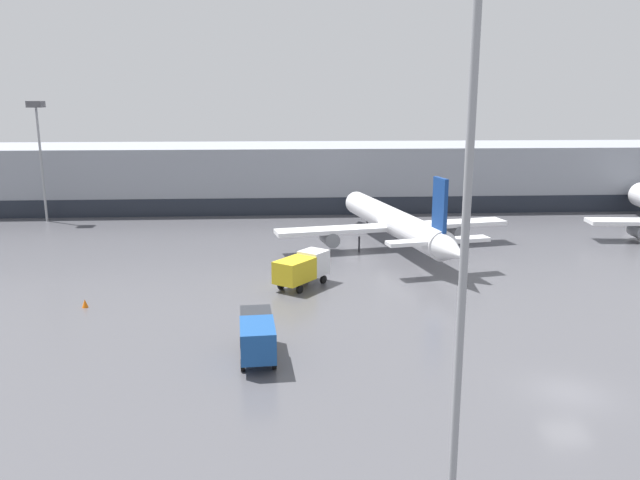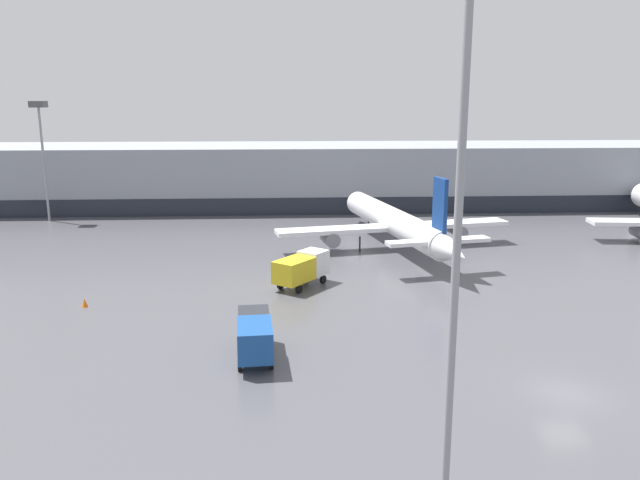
{
  "view_description": "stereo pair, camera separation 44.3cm",
  "coord_description": "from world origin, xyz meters",
  "px_view_note": "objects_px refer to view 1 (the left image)",
  "views": [
    {
      "loc": [
        -15.5,
        -30.38,
        15.71
      ],
      "look_at": [
        -12.06,
        25.24,
        3.0
      ],
      "focal_mm": 35.0,
      "sensor_mm": 36.0,
      "label": 1
    },
    {
      "loc": [
        -15.06,
        -30.4,
        15.71
      ],
      "look_at": [
        -12.06,
        25.24,
        3.0
      ],
      "focal_mm": 35.0,
      "sensor_mm": 36.0,
      "label": 2
    }
  ],
  "objects_px": {
    "service_truck_0": "(257,334)",
    "apron_light_mast_1": "(474,68)",
    "service_truck_1": "(302,268)",
    "apron_light_mast_2": "(38,125)",
    "traffic_cone_1": "(85,303)",
    "parked_jet_2": "(395,223)"
  },
  "relations": [
    {
      "from": "parked_jet_2",
      "to": "apron_light_mast_2",
      "type": "relative_size",
      "value": 2.07
    },
    {
      "from": "service_truck_0",
      "to": "apron_light_mast_1",
      "type": "bearing_deg",
      "value": -157.21
    },
    {
      "from": "traffic_cone_1",
      "to": "apron_light_mast_1",
      "type": "distance_m",
      "value": 37.51
    },
    {
      "from": "service_truck_0",
      "to": "traffic_cone_1",
      "type": "height_order",
      "value": "service_truck_0"
    },
    {
      "from": "service_truck_0",
      "to": "traffic_cone_1",
      "type": "xyz_separation_m",
      "value": [
        -13.58,
        10.51,
        -1.28
      ]
    },
    {
      "from": "parked_jet_2",
      "to": "apron_light_mast_1",
      "type": "relative_size",
      "value": 1.47
    },
    {
      "from": "parked_jet_2",
      "to": "service_truck_1",
      "type": "xyz_separation_m",
      "value": [
        -10.28,
        -13.28,
        -1.14
      ]
    },
    {
      "from": "parked_jet_2",
      "to": "apron_light_mast_2",
      "type": "xyz_separation_m",
      "value": [
        -42.66,
        17.73,
        9.58
      ]
    },
    {
      "from": "traffic_cone_1",
      "to": "apron_light_mast_1",
      "type": "height_order",
      "value": "apron_light_mast_1"
    },
    {
      "from": "service_truck_1",
      "to": "apron_light_mast_1",
      "type": "distance_m",
      "value": 34.34
    },
    {
      "from": "traffic_cone_1",
      "to": "apron_light_mast_2",
      "type": "distance_m",
      "value": 40.57
    },
    {
      "from": "service_truck_1",
      "to": "apron_light_mast_2",
      "type": "distance_m",
      "value": 46.09
    },
    {
      "from": "apron_light_mast_1",
      "to": "traffic_cone_1",
      "type": "bearing_deg",
      "value": 129.53
    },
    {
      "from": "service_truck_0",
      "to": "parked_jet_2",
      "type": "bearing_deg",
      "value": -29.82
    },
    {
      "from": "service_truck_1",
      "to": "parked_jet_2",
      "type": "bearing_deg",
      "value": 0.56
    },
    {
      "from": "service_truck_1",
      "to": "apron_light_mast_2",
      "type": "height_order",
      "value": "apron_light_mast_2"
    },
    {
      "from": "parked_jet_2",
      "to": "apron_light_mast_2",
      "type": "distance_m",
      "value": 47.18
    },
    {
      "from": "service_truck_1",
      "to": "traffic_cone_1",
      "type": "xyz_separation_m",
      "value": [
        -16.87,
        -4.5,
        -1.33
      ]
    },
    {
      "from": "traffic_cone_1",
      "to": "service_truck_1",
      "type": "bearing_deg",
      "value": 14.93
    },
    {
      "from": "apron_light_mast_2",
      "to": "traffic_cone_1",
      "type": "bearing_deg",
      "value": -66.4
    },
    {
      "from": "traffic_cone_1",
      "to": "apron_light_mast_1",
      "type": "bearing_deg",
      "value": -50.47
    },
    {
      "from": "service_truck_1",
      "to": "apron_light_mast_1",
      "type": "height_order",
      "value": "apron_light_mast_1"
    }
  ]
}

